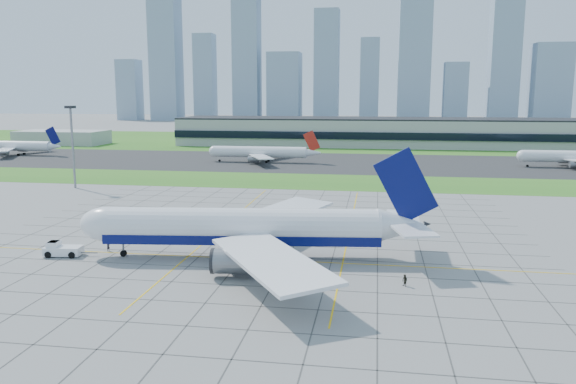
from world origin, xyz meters
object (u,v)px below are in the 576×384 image
object	(u,v)px
distant_jet_2	(574,157)
airliner	(245,228)
pushback_tug	(61,249)
distant_jet_0	(16,146)
distant_jet_1	(261,152)
light_mast	(72,136)
crew_far	(405,281)
crew_near	(108,247)

from	to	relation	value
distant_jet_2	airliner	bearing A→B (deg)	-125.16
pushback_tug	distant_jet_0	world-z (taller)	distant_jet_0
distant_jet_0	pushback_tug	bearing A→B (deg)	-53.32
pushback_tug	distant_jet_1	xyz separation A→B (m)	(6.90, 145.78, 3.30)
light_mast	distant_jet_2	size ratio (longest dim) A/B	0.58
airliner	pushback_tug	size ratio (longest dim) A/B	6.63
pushback_tug	distant_jet_2	bearing A→B (deg)	41.14
light_mast	pushback_tug	xyz separation A→B (m)	(37.12, -70.35, -14.99)
distant_jet_0	distant_jet_1	size ratio (longest dim) A/B	0.92
crew_far	distant_jet_2	bearing A→B (deg)	113.30
pushback_tug	crew_near	world-z (taller)	pushback_tug
light_mast	crew_near	size ratio (longest dim) A/B	14.62
crew_near	distant_jet_0	world-z (taller)	distant_jet_0
distant_jet_0	crew_near	bearing A→B (deg)	-50.94
crew_far	distant_jet_2	size ratio (longest dim) A/B	0.04
distant_jet_2	distant_jet_0	bearing A→B (deg)	178.05
crew_near	distant_jet_0	size ratio (longest dim) A/B	0.04
pushback_tug	crew_near	distance (m)	8.15
crew_near	distant_jet_0	distance (m)	195.42
airliner	crew_far	world-z (taller)	airliner
distant_jet_1	airliner	bearing A→B (deg)	-79.44
pushback_tug	crew_far	xyz separation A→B (m)	(61.00, -7.09, -0.25)
airliner	crew_far	xyz separation A→B (m)	(27.65, -10.99, -4.57)
pushback_tug	crew_far	size ratio (longest dim) A/B	5.19
light_mast	crew_near	xyz separation A→B (m)	(44.10, -66.14, -15.31)
light_mast	airliner	size ratio (longest dim) A/B	0.40
pushback_tug	distant_jet_2	distance (m)	199.51
crew_near	distant_jet_2	xyz separation A→B (m)	(127.44, 143.19, 3.61)
light_mast	distant_jet_0	xyz separation A→B (m)	(-79.02, 85.58, -11.69)
distant_jet_0	distant_jet_2	world-z (taller)	same
distant_jet_1	crew_far	bearing A→B (deg)	-70.51
crew_far	airliner	bearing A→B (deg)	-152.97
distant_jet_0	distant_jet_2	bearing A→B (deg)	-1.95
distant_jet_0	crew_far	bearing A→B (deg)	-42.62
airliner	pushback_tug	bearing A→B (deg)	-179.82
airliner	crew_near	size ratio (longest dim) A/B	36.79
pushback_tug	crew_far	distance (m)	61.41
crew_near	light_mast	bearing A→B (deg)	63.78
distant_jet_1	distant_jet_0	bearing A→B (deg)	175.28
airliner	crew_near	distance (m)	26.78
light_mast	distant_jet_0	bearing A→B (deg)	132.72
distant_jet_1	distant_jet_2	xyz separation A→B (m)	(127.51, 1.62, -0.00)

